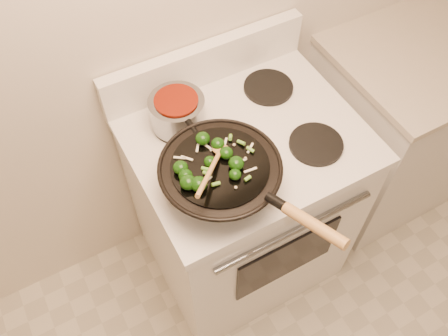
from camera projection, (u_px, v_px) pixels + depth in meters
stove at (242, 203)px, 1.97m from camera, size 0.78×0.67×1.08m
counter_unit at (403, 123)px, 2.24m from camera, size 0.80×0.62×0.91m
wok at (221, 176)px, 1.41m from camera, size 0.37×0.59×0.20m
stirfry at (207, 165)px, 1.35m from camera, size 0.26×0.22×0.04m
wooden_spoon at (215, 162)px, 1.34m from camera, size 0.19×0.20×0.09m
saucepan at (178, 111)px, 1.57m from camera, size 0.19×0.30×0.11m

